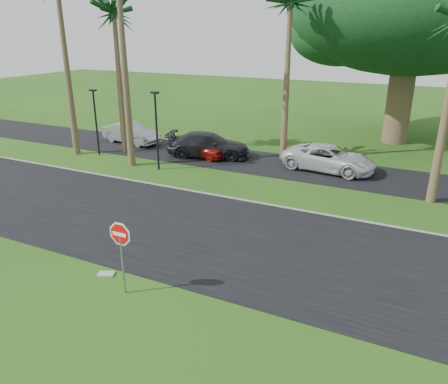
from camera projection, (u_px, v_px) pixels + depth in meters
ground at (164, 250)px, 16.80m from camera, size 120.00×120.00×0.00m
road at (190, 229)px, 18.48m from camera, size 120.00×8.00×0.02m
parking_strip at (275, 165)px, 27.30m from camera, size 120.00×5.00×0.02m
curb at (231, 198)px, 21.88m from camera, size 120.00×0.12×0.06m
stop_sign_near at (121, 244)px, 13.45m from camera, size 1.05×0.07×2.62m
palm_left_mid at (114, 17)px, 27.34m from camera, size 5.00×5.00×10.00m
palm_center at (290, 7)px, 25.35m from camera, size 5.00×5.00×10.50m
canopy_tree at (411, 14)px, 29.67m from camera, size 16.50×16.50×13.12m
streetlight_left at (96, 118)px, 28.66m from camera, size 0.45×0.25×4.34m
streetlight_right at (156, 126)px, 25.49m from camera, size 0.45×0.25×4.64m
car_silver at (131, 133)px, 32.20m from camera, size 4.73×2.15×1.50m
car_red at (199, 146)px, 28.82m from camera, size 4.27×2.08×1.40m
car_dark at (209, 145)px, 28.75m from camera, size 5.84×3.55×1.58m
car_minivan at (329, 158)px, 25.92m from camera, size 5.66×3.06×1.51m
utility_slab at (106, 274)px, 15.09m from camera, size 0.64×0.54×0.06m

